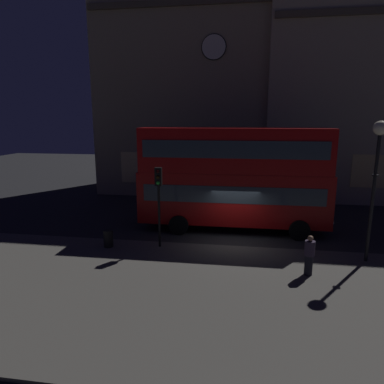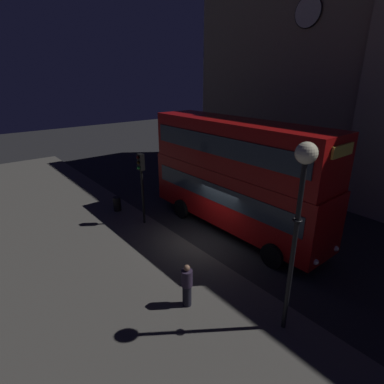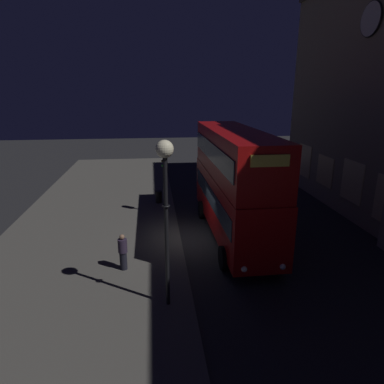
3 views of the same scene
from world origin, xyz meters
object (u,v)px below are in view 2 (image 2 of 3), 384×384
Objects in this scene: street_lamp at (301,191)px; litter_bin at (117,204)px; double_decker_bus at (235,172)px; pedestrian at (187,285)px; traffic_light_near_kerb at (141,174)px.

litter_bin is (-11.71, -0.07, -4.23)m from street_lamp.
litter_bin is at bearing -147.02° from double_decker_bus.
pedestrian is at bearing -146.66° from street_lamp.
traffic_light_near_kerb is at bearing -134.71° from double_decker_bus.
traffic_light_near_kerb is 2.36× the size of pedestrian.
street_lamp is at bearing -5.73° from traffic_light_near_kerb.
litter_bin is at bearing -179.65° from street_lamp.
pedestrian is (3.21, -5.55, -2.22)m from double_decker_bus.
street_lamp is 5.02m from pedestrian.
double_decker_bus is at bearing -108.40° from pedestrian.
pedestrian reaches higher than litter_bin.
double_decker_bus is 2.71× the size of traffic_light_near_kerb.
street_lamp reaches higher than double_decker_bus.
pedestrian is (6.55, -2.11, -1.94)m from traffic_light_near_kerb.
pedestrian is at bearing -60.49° from double_decker_bus.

